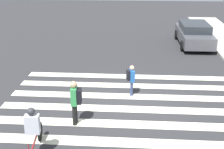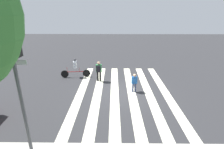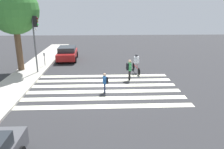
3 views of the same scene
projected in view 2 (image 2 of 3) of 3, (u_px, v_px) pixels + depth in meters
The scene contains 6 objects.
ground_plane at pixel (123, 92), 11.79m from camera, with size 60.00×60.00×0.00m, color #2D2D30.
crosswalk_stripes at pixel (123, 92), 11.79m from camera, with size 6.21×10.00×0.01m.
traffic_light at pixel (18, 70), 5.60m from camera, with size 0.60×0.50×4.85m.
pedestrian_adult_yellow_jacket at pixel (99, 70), 13.25m from camera, with size 0.45×0.38×1.57m.
pedestrian_adult_tall_backpack at pixel (134, 81), 11.56m from camera, with size 0.39×0.36×1.29m.
cyclist_far_lane at pixel (75, 67), 14.08m from camera, with size 2.35×0.42×1.57m.
Camera 2 is at (0.62, 10.65, 5.21)m, focal length 28.00 mm.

